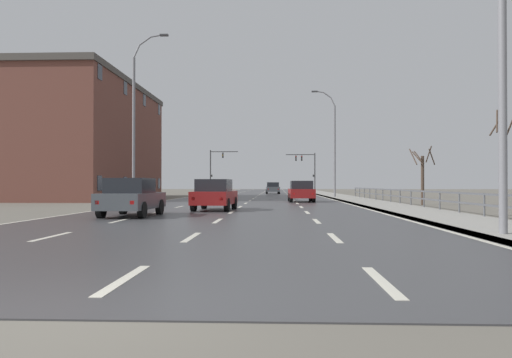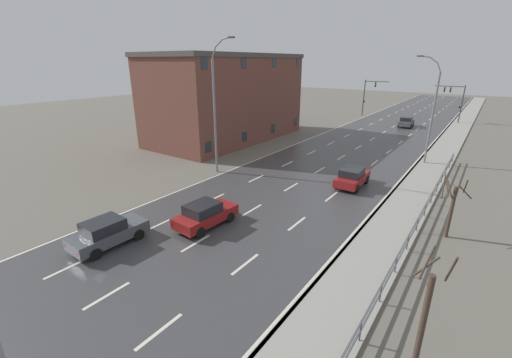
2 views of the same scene
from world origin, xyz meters
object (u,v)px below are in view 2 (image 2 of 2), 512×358
at_px(traffic_signal_left, 368,93).
at_px(car_mid_centre, 352,177).
at_px(car_far_left, 205,214).
at_px(street_lamp_midground, 431,113).
at_px(traffic_signal_right, 456,97).
at_px(car_distant, 406,122).
at_px(brick_building, 227,97).
at_px(street_lamp_left_bank, 216,110).
at_px(car_far_right, 107,232).

height_order(traffic_signal_left, car_mid_centre, traffic_signal_left).
bearing_deg(traffic_signal_left, car_mid_centre, -73.61).
bearing_deg(car_far_left, street_lamp_midground, 72.31).
distance_m(traffic_signal_left, car_mid_centre, 39.59).
relative_size(traffic_signal_right, car_far_left, 1.45).
xyz_separation_m(street_lamp_midground, car_distant, (-5.88, 19.79, -4.23)).
bearing_deg(brick_building, car_far_left, -53.35).
height_order(street_lamp_midground, traffic_signal_right, street_lamp_midground).
relative_size(street_lamp_left_bank, traffic_signal_left, 1.78).
relative_size(street_lamp_left_bank, car_far_right, 2.78).
xyz_separation_m(street_lamp_left_bank, car_far_left, (6.44, -8.44, -4.85)).
distance_m(car_mid_centre, car_far_left, 12.98).
distance_m(street_lamp_left_bank, traffic_signal_right, 44.63).
height_order(street_lamp_midground, car_far_left, street_lamp_midground).
bearing_deg(traffic_signal_right, street_lamp_midground, -88.73).
height_order(car_far_right, car_far_left, same).
bearing_deg(car_far_right, car_far_left, 61.21).
bearing_deg(traffic_signal_right, car_distant, -121.72).
height_order(street_lamp_midground, brick_building, brick_building).
height_order(traffic_signal_right, car_mid_centre, traffic_signal_right).
distance_m(car_distant, car_far_right, 47.29).
height_order(traffic_signal_right, traffic_signal_left, traffic_signal_left).
bearing_deg(brick_building, traffic_signal_right, 53.60).
relative_size(car_distant, car_far_right, 1.01).
bearing_deg(street_lamp_midground, traffic_signal_left, 118.14).
distance_m(car_distant, brick_building, 28.63).
xyz_separation_m(car_mid_centre, car_far_left, (-4.93, -12.00, 0.00)).
relative_size(street_lamp_left_bank, car_distant, 2.77).
bearing_deg(street_lamp_left_bank, brick_building, 126.10).
bearing_deg(brick_building, car_distant, 51.95).
distance_m(traffic_signal_left, car_distant, 12.14).
bearing_deg(car_distant, car_mid_centre, -88.02).
bearing_deg(car_far_right, traffic_signal_right, 80.75).
xyz_separation_m(car_far_left, brick_building, (-14.82, 19.93, 4.50)).
relative_size(street_lamp_midground, car_mid_centre, 2.47).
relative_size(car_mid_centre, car_distant, 0.99).
distance_m(car_mid_centre, car_distant, 30.28).
xyz_separation_m(street_lamp_left_bank, car_mid_centre, (11.38, 3.57, -4.85)).
xyz_separation_m(car_far_right, brick_building, (-12.01, 24.71, 4.50)).
bearing_deg(car_mid_centre, traffic_signal_left, 105.12).
bearing_deg(car_far_left, traffic_signal_left, 100.13).
relative_size(car_mid_centre, car_far_left, 0.99).
distance_m(street_lamp_midground, traffic_signal_left, 31.13).
height_order(traffic_signal_left, car_far_right, traffic_signal_left).
distance_m(street_lamp_midground, car_far_left, 24.32).
distance_m(street_lamp_left_bank, car_distant, 35.28).
distance_m(traffic_signal_left, brick_building, 31.16).
height_order(car_far_left, brick_building, brick_building).
bearing_deg(car_far_left, car_mid_centre, 70.70).
bearing_deg(street_lamp_midground, car_mid_centre, -108.83).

